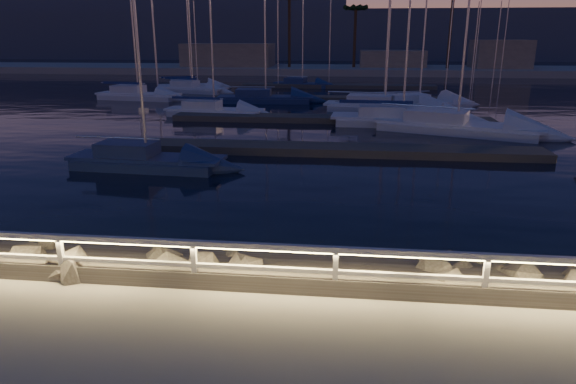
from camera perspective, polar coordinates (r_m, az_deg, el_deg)
name	(u,v)px	position (r m, az deg, el deg)	size (l,w,h in m)	color
ground	(287,291)	(11.06, -0.07, -10.94)	(400.00, 400.00, 0.00)	gray
harbor_water	(332,116)	(41.40, 4.94, 8.43)	(400.00, 440.00, 0.60)	black
guard_rail	(284,257)	(10.72, -0.44, -7.27)	(44.11, 0.12, 1.06)	silver
riprap	(441,276)	(12.71, 16.59, -8.95)	(39.32, 3.08, 1.47)	#5F5A52
floating_docks	(333,107)	(42.58, 5.01, 9.44)	(22.00, 36.00, 0.40)	#59524A
far_shore	(340,67)	(83.90, 5.81, 13.61)	(160.00, 14.00, 5.20)	gray
palm_left	(289,1)	(82.36, 0.15, 20.49)	(3.00, 3.00, 11.20)	#473421
palm_center	(356,10)	(82.78, 7.54, 19.39)	(3.00, 3.00, 9.70)	#473421
distant_hills	(263,37)	(145.26, -2.83, 16.84)	(230.00, 37.50, 18.00)	#3B455C
sailboat_a	(143,159)	(24.14, -15.83, 3.57)	(7.13, 2.58, 11.99)	navy
sailboat_c	(399,118)	(35.41, 12.19, 8.03)	(9.55, 3.31, 15.97)	silver
sailboat_e	(136,94)	(50.83, -16.49, 10.35)	(8.12, 3.39, 13.51)	silver
sailboat_g	(263,98)	(46.65, -2.77, 10.44)	(8.61, 3.14, 14.33)	navy
sailboat_h	(453,125)	(33.61, 17.82, 7.13)	(10.38, 6.20, 17.00)	silver
sailboat_i	(191,88)	(55.72, -10.69, 11.25)	(7.64, 3.91, 12.60)	silver
sailboat_j	(212,110)	(39.13, -8.46, 8.98)	(7.48, 2.88, 12.44)	silver
sailboat_k	(416,103)	(43.73, 14.08, 9.53)	(9.03, 5.52, 14.88)	silver
sailboat_l	(382,105)	(41.84, 10.36, 9.44)	(9.77, 4.11, 16.02)	silver
sailboat_m	(189,85)	(59.10, -10.90, 11.55)	(7.31, 4.30, 12.12)	silver
sailboat_n	(301,84)	(60.86, 1.44, 11.95)	(6.88, 3.48, 11.30)	navy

